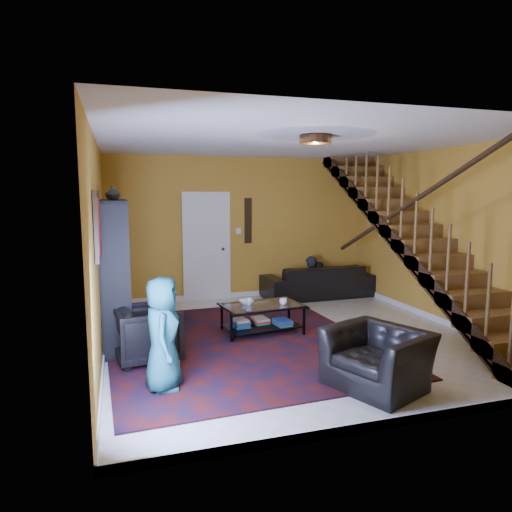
% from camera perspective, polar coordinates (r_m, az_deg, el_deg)
% --- Properties ---
extents(floor, '(5.50, 5.50, 0.00)m').
position_cam_1_polar(floor, '(6.83, 4.22, -10.00)').
color(floor, beige).
rests_on(floor, ground).
extents(room, '(5.50, 5.50, 5.50)m').
position_cam_1_polar(room, '(7.73, -8.76, -7.56)').
color(room, '#BE8A2A').
rests_on(room, ground).
extents(staircase, '(0.95, 5.02, 3.18)m').
position_cam_1_polar(staircase, '(7.57, 19.51, 2.15)').
color(staircase, brown).
rests_on(staircase, floor).
extents(bookshelf, '(0.35, 1.80, 2.00)m').
position_cam_1_polar(bookshelf, '(6.75, -17.07, -2.10)').
color(bookshelf, black).
rests_on(bookshelf, floor).
extents(door, '(0.82, 0.05, 2.05)m').
position_cam_1_polar(door, '(9.00, -6.19, 0.98)').
color(door, silver).
rests_on(door, floor).
extents(framed_picture, '(0.04, 0.74, 0.74)m').
position_cam_1_polar(framed_picture, '(5.17, -19.23, 3.67)').
color(framed_picture, maroon).
rests_on(framed_picture, room).
extents(wall_hanging, '(0.14, 0.03, 0.90)m').
position_cam_1_polar(wall_hanging, '(9.16, -1.00, 4.44)').
color(wall_hanging, black).
rests_on(wall_hanging, room).
extents(ceiling_fixture, '(0.40, 0.40, 0.10)m').
position_cam_1_polar(ceiling_fixture, '(5.80, 7.44, 14.23)').
color(ceiling_fixture, '#3F2814').
rests_on(ceiling_fixture, room).
extents(rug, '(3.71, 4.19, 0.02)m').
position_cam_1_polar(rug, '(6.53, -2.15, -10.74)').
color(rug, '#3F0F0B').
rests_on(rug, floor).
extents(sofa, '(2.26, 0.93, 0.65)m').
position_cam_1_polar(sofa, '(9.37, 7.72, -3.10)').
color(sofa, black).
rests_on(sofa, floor).
extents(armchair_left, '(0.87, 0.85, 0.70)m').
position_cam_1_polar(armchair_left, '(5.92, -13.34, -9.43)').
color(armchair_left, black).
rests_on(armchair_left, floor).
extents(armchair_right, '(1.17, 1.24, 0.64)m').
position_cam_1_polar(armchair_right, '(5.20, 14.95, -12.30)').
color(armchair_right, black).
rests_on(armchair_right, floor).
extents(person_adult_a, '(0.51, 0.37, 1.29)m').
position_cam_1_polar(person_adult_a, '(9.38, 6.76, -3.90)').
color(person_adult_a, black).
rests_on(person_adult_a, sofa).
extents(person_adult_b, '(0.57, 0.45, 1.16)m').
position_cam_1_polar(person_adult_b, '(9.46, 7.58, -4.21)').
color(person_adult_b, black).
rests_on(person_adult_b, sofa).
extents(person_child, '(0.47, 0.65, 1.23)m').
position_cam_1_polar(person_child, '(4.98, -11.58, -9.52)').
color(person_child, '#17525B').
rests_on(person_child, armchair_left).
extents(coffee_table, '(1.24, 0.82, 0.44)m').
position_cam_1_polar(coffee_table, '(6.89, 0.77, -7.61)').
color(coffee_table, black).
rests_on(coffee_table, floor).
extents(cup_a, '(0.15, 0.15, 0.09)m').
position_cam_1_polar(cup_a, '(6.84, 3.43, -5.71)').
color(cup_a, '#999999').
rests_on(cup_a, coffee_table).
extents(cup_b, '(0.11, 0.11, 0.09)m').
position_cam_1_polar(cup_b, '(6.84, -0.87, -5.69)').
color(cup_b, '#999999').
rests_on(cup_b, coffee_table).
extents(bowl, '(0.22, 0.22, 0.05)m').
position_cam_1_polar(bowl, '(6.89, -1.25, -5.75)').
color(bowl, '#999999').
rests_on(bowl, coffee_table).
extents(vase, '(0.18, 0.18, 0.19)m').
position_cam_1_polar(vase, '(6.16, -17.49, 7.55)').
color(vase, '#999999').
rests_on(vase, bookshelf).
extents(popcorn_bucket, '(0.18, 0.18, 0.17)m').
position_cam_1_polar(popcorn_bucket, '(5.46, -10.24, -13.62)').
color(popcorn_bucket, red).
rests_on(popcorn_bucket, rug).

